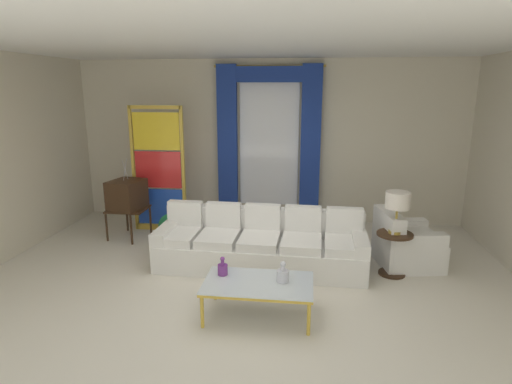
{
  "coord_description": "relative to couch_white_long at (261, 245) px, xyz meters",
  "views": [
    {
      "loc": [
        0.78,
        -4.87,
        2.49
      ],
      "look_at": [
        0.04,
        0.9,
        1.05
      ],
      "focal_mm": 29.68,
      "sensor_mm": 36.0,
      "label": 1
    }
  ],
  "objects": [
    {
      "name": "round_side_table",
      "position": [
        1.82,
        -0.08,
        0.05
      ],
      "size": [
        0.48,
        0.48,
        0.59
      ],
      "color": "#382314",
      "rests_on": "ground"
    },
    {
      "name": "table_lamp_brass",
      "position": [
        1.82,
        -0.08,
        0.72
      ],
      "size": [
        0.32,
        0.32,
        0.57
      ],
      "color": "#B29338",
      "rests_on": "round_side_table"
    },
    {
      "name": "coffee_table",
      "position": [
        0.13,
        -1.39,
        0.07
      ],
      "size": [
        1.2,
        0.71,
        0.41
      ],
      "color": "silver",
      "rests_on": "ground"
    },
    {
      "name": "bottle_blue_decanter",
      "position": [
        0.4,
        -1.34,
        0.19
      ],
      "size": [
        0.13,
        0.13,
        0.24
      ],
      "color": "silver",
      "rests_on": "coffee_table"
    },
    {
      "name": "curtained_window",
      "position": [
        -0.11,
        2.13,
        1.43
      ],
      "size": [
        2.0,
        0.17,
        2.7
      ],
      "color": "white",
      "rests_on": "ground"
    },
    {
      "name": "bottle_crystal_tall",
      "position": [
        -0.3,
        -1.25,
        0.18
      ],
      "size": [
        0.11,
        0.11,
        0.22
      ],
      "color": "#753384",
      "rests_on": "coffee_table"
    },
    {
      "name": "armchair_white",
      "position": [
        2.04,
        0.28,
        -0.02
      ],
      "size": [
        0.95,
        0.93,
        0.8
      ],
      "color": "white",
      "rests_on": "ground"
    },
    {
      "name": "couch_white_long",
      "position": [
        0.0,
        0.0,
        0.0
      ],
      "size": [
        2.94,
        0.99,
        0.86
      ],
      "color": "white",
      "rests_on": "ground"
    },
    {
      "name": "peacock_figurine",
      "position": [
        -1.65,
        0.83,
        -0.09
      ],
      "size": [
        0.44,
        0.6,
        0.5
      ],
      "color": "beige",
      "rests_on": "ground"
    },
    {
      "name": "stained_glass_divider",
      "position": [
        -1.96,
        1.32,
        0.75
      ],
      "size": [
        0.95,
        0.05,
        2.2
      ],
      "color": "gold",
      "rests_on": "ground"
    },
    {
      "name": "ground_plane",
      "position": [
        -0.13,
        -0.76,
        -0.31
      ],
      "size": [
        16.0,
        16.0,
        0.0
      ],
      "primitive_type": "plane",
      "color": "silver"
    },
    {
      "name": "vintage_tv",
      "position": [
        -2.36,
        0.88,
        0.42
      ],
      "size": [
        0.62,
        0.68,
        1.35
      ],
      "color": "#382314",
      "rests_on": "ground"
    },
    {
      "name": "ceiling_slab",
      "position": [
        -0.13,
        0.04,
        2.71
      ],
      "size": [
        8.0,
        7.6,
        0.04
      ],
      "primitive_type": "cube",
      "color": "white"
    },
    {
      "name": "wall_rear",
      "position": [
        -0.13,
        2.3,
        1.19
      ],
      "size": [
        8.0,
        0.12,
        3.0
      ],
      "primitive_type": "cube",
      "color": "beige",
      "rests_on": "ground"
    }
  ]
}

